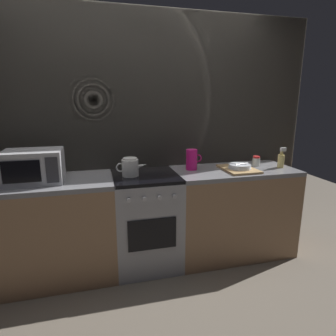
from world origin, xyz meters
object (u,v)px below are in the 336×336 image
Objects in this scene: dish_pile at (239,168)px; spice_jar at (256,161)px; pitcher at (192,160)px; microwave at (33,166)px; stove_unit at (146,220)px; kettle at (130,167)px; spray_bottle at (281,160)px.

dish_pile is 3.81× the size of spice_jar.
pitcher is at bearing 161.83° from dish_pile.
microwave is 2.30× the size of pitcher.
kettle reaches higher than stove_unit.
dish_pile is at bearing -155.10° from spice_jar.
pitcher is at bearing 8.44° from kettle.
kettle is at bearing 177.98° from spray_bottle.
dish_pile is 1.97× the size of spray_bottle.
pitcher is at bearing 3.83° from microwave.
microwave reaches higher than kettle.
spice_jar is (0.26, 0.12, 0.03)m from dish_pile.
microwave is at bearing -179.75° from kettle.
spray_bottle is (1.38, -0.06, 0.53)m from stove_unit.
spray_bottle is at bearing -2.50° from stove_unit.
spray_bottle reaches higher than pitcher.
spice_jar is at bearing 2.95° from stove_unit.
microwave is at bearing -176.17° from pitcher.
spice_jar reaches higher than dish_pile.
stove_unit is 4.43× the size of spray_bottle.
stove_unit is 1.48m from spray_bottle.
spray_bottle is (0.90, -0.14, -0.02)m from pitcher.
stove_unit is at bearing 176.30° from dish_pile.
spray_bottle is (1.52, -0.05, -0.00)m from kettle.
spice_jar is (0.70, -0.02, -0.05)m from pitcher.
microwave is 1.15× the size of dish_pile.
spray_bottle is at bearing -1.24° from microwave.
kettle is at bearing -177.20° from stove_unit.
spray_bottle is at bearing -30.37° from spice_jar.
dish_pile is 0.47m from spray_bottle.
spice_jar is 0.52× the size of spray_bottle.
spice_jar is at bearing 1.92° from microwave.
spray_bottle is (2.31, -0.05, -0.06)m from microwave.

